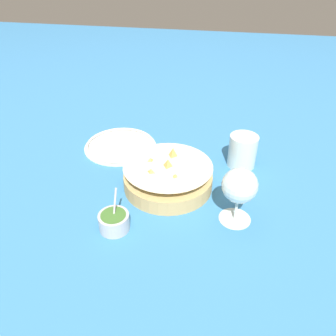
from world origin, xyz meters
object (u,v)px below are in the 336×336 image
Objects in this scene: wine_glass at (240,187)px; side_plate at (120,145)px; sauce_cup at (114,221)px; beer_mug at (242,152)px; food_basket at (167,176)px.

side_plate is (0.28, 0.39, -0.09)m from wine_glass.
sauce_cup is 0.41× the size of side_plate.
wine_glass reaches higher than beer_mug.
food_basket is 1.99× the size of beer_mug.
beer_mug reaches higher than side_plate.
beer_mug is at bearing -40.46° from sauce_cup.
wine_glass is 0.62× the size of side_plate.
sauce_cup is at bearing 139.54° from beer_mug.
beer_mug is at bearing -93.80° from side_plate.
beer_mug is 0.52× the size of side_plate.
sauce_cup is 0.30m from wine_glass.
beer_mug reaches higher than sauce_cup.
sauce_cup is (-0.19, 0.09, -0.01)m from food_basket.
sauce_cup is 0.67× the size of wine_glass.
food_basket is at bearing 63.19° from wine_glass.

